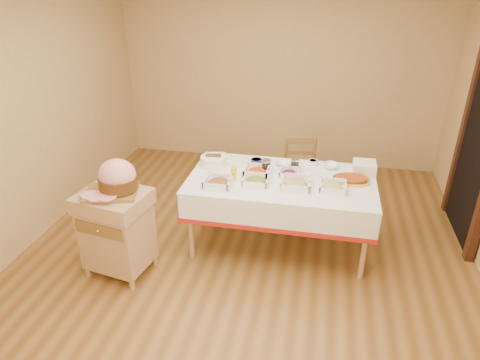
# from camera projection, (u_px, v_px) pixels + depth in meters

# --- Properties ---
(room_shell) EXTENTS (5.00, 5.00, 5.00)m
(room_shell) POSITION_uv_depth(u_px,v_px,m) (246.00, 135.00, 3.75)
(room_shell) COLOR brown
(room_shell) RESTS_ON ground
(dining_table) EXTENTS (1.82, 1.02, 0.76)m
(dining_table) POSITION_uv_depth(u_px,v_px,m) (281.00, 193.00, 4.27)
(dining_table) COLOR tan
(dining_table) RESTS_ON ground
(butcher_cart) EXTENTS (0.67, 0.59, 0.83)m
(butcher_cart) POSITION_uv_depth(u_px,v_px,m) (117.00, 228.00, 3.91)
(butcher_cart) COLOR tan
(butcher_cart) RESTS_ON ground
(dining_chair) EXTENTS (0.45, 0.44, 0.87)m
(dining_chair) POSITION_uv_depth(u_px,v_px,m) (300.00, 175.00, 4.99)
(dining_chair) COLOR brown
(dining_chair) RESTS_ON ground
(ham_on_board) EXTENTS (0.47, 0.45, 0.31)m
(ham_on_board) POSITION_uv_depth(u_px,v_px,m) (116.00, 179.00, 3.72)
(ham_on_board) COLOR brown
(ham_on_board) RESTS_ON butcher_cart
(serving_dish_a) EXTENTS (0.26, 0.25, 0.11)m
(serving_dish_a) POSITION_uv_depth(u_px,v_px,m) (218.00, 182.00, 4.04)
(serving_dish_a) COLOR white
(serving_dish_a) RESTS_ON dining_table
(serving_dish_b) EXTENTS (0.24, 0.24, 0.10)m
(serving_dish_b) POSITION_uv_depth(u_px,v_px,m) (256.00, 181.00, 4.08)
(serving_dish_b) COLOR white
(serving_dish_b) RESTS_ON dining_table
(serving_dish_c) EXTENTS (0.28, 0.28, 0.11)m
(serving_dish_c) POSITION_uv_depth(u_px,v_px,m) (296.00, 183.00, 4.02)
(serving_dish_c) COLOR white
(serving_dish_c) RESTS_ON dining_table
(serving_dish_d) EXTENTS (0.25, 0.25, 0.09)m
(serving_dish_d) POSITION_uv_depth(u_px,v_px,m) (333.00, 186.00, 3.98)
(serving_dish_d) COLOR white
(serving_dish_d) RESTS_ON dining_table
(serving_dish_e) EXTENTS (0.26, 0.24, 0.12)m
(serving_dish_e) POSITION_uv_depth(u_px,v_px,m) (257.00, 172.00, 4.25)
(serving_dish_e) COLOR white
(serving_dish_e) RESTS_ON dining_table
(serving_dish_f) EXTENTS (0.21, 0.20, 0.09)m
(serving_dish_f) POSITION_uv_depth(u_px,v_px,m) (289.00, 173.00, 4.24)
(serving_dish_f) COLOR white
(serving_dish_f) RESTS_ON dining_table
(small_bowl_left) EXTENTS (0.12, 0.12, 0.06)m
(small_bowl_left) POSITION_uv_depth(u_px,v_px,m) (221.00, 156.00, 4.62)
(small_bowl_left) COLOR white
(small_bowl_left) RESTS_ON dining_table
(small_bowl_mid) EXTENTS (0.12, 0.12, 0.05)m
(small_bowl_mid) POSITION_uv_depth(u_px,v_px,m) (256.00, 161.00, 4.50)
(small_bowl_mid) COLOR navy
(small_bowl_mid) RESTS_ON dining_table
(small_bowl_right) EXTENTS (0.10, 0.10, 0.05)m
(small_bowl_right) POSITION_uv_depth(u_px,v_px,m) (313.00, 162.00, 4.48)
(small_bowl_right) COLOR white
(small_bowl_right) RESTS_ON dining_table
(bowl_white_imported) EXTENTS (0.20, 0.20, 0.04)m
(bowl_white_imported) POSITION_uv_depth(u_px,v_px,m) (284.00, 164.00, 4.46)
(bowl_white_imported) COLOR white
(bowl_white_imported) RESTS_ON dining_table
(bowl_small_imported) EXTENTS (0.17, 0.17, 0.05)m
(bowl_small_imported) POSITION_uv_depth(u_px,v_px,m) (331.00, 166.00, 4.41)
(bowl_small_imported) COLOR white
(bowl_small_imported) RESTS_ON dining_table
(preserve_jar_left) EXTENTS (0.09, 0.09, 0.12)m
(preserve_jar_left) POSITION_uv_depth(u_px,v_px,m) (266.00, 166.00, 4.33)
(preserve_jar_left) COLOR silver
(preserve_jar_left) RESTS_ON dining_table
(preserve_jar_right) EXTENTS (0.09, 0.09, 0.11)m
(preserve_jar_right) POSITION_uv_depth(u_px,v_px,m) (295.00, 164.00, 4.38)
(preserve_jar_right) COLOR silver
(preserve_jar_right) RESTS_ON dining_table
(mustard_bottle) EXTENTS (0.05, 0.05, 0.17)m
(mustard_bottle) POSITION_uv_depth(u_px,v_px,m) (234.00, 172.00, 4.14)
(mustard_bottle) COLOR yellow
(mustard_bottle) RESTS_ON dining_table
(bread_basket) EXTENTS (0.27, 0.27, 0.12)m
(bread_basket) POSITION_uv_depth(u_px,v_px,m) (214.00, 161.00, 4.46)
(bread_basket) COLOR white
(bread_basket) RESTS_ON dining_table
(plate_stack) EXTENTS (0.22, 0.22, 0.12)m
(plate_stack) POSITION_uv_depth(u_px,v_px,m) (364.00, 168.00, 4.27)
(plate_stack) COLOR white
(plate_stack) RESTS_ON dining_table
(brass_platter) EXTENTS (0.36, 0.26, 0.05)m
(brass_platter) POSITION_uv_depth(u_px,v_px,m) (351.00, 179.00, 4.13)
(brass_platter) COLOR gold
(brass_platter) RESTS_ON dining_table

